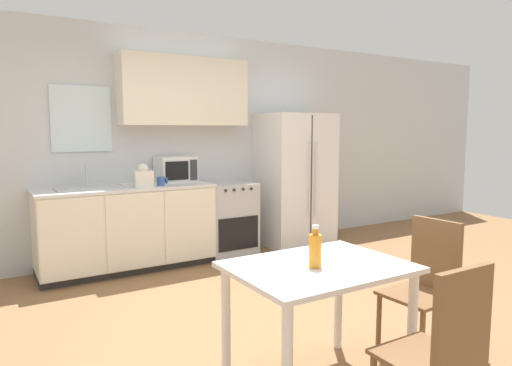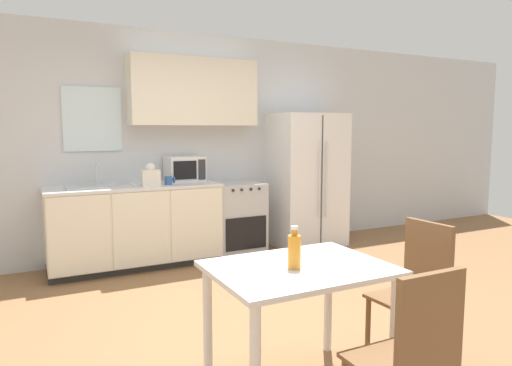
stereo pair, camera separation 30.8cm
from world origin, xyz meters
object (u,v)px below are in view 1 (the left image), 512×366
at_px(coffee_mug, 162,181).
at_px(dining_chair_near, 444,347).
at_px(dining_chair_side, 427,278).
at_px(drink_bottle, 315,250).
at_px(oven_range, 226,218).
at_px(refrigerator, 296,179).
at_px(dining_table, 318,285).
at_px(microwave, 176,169).

bearing_deg(coffee_mug, dining_chair_near, -88.70).
height_order(dining_chair_side, drink_bottle, drink_bottle).
height_order(oven_range, drink_bottle, drink_bottle).
relative_size(refrigerator, dining_chair_near, 1.87).
relative_size(refrigerator, coffee_mug, 15.07).
bearing_deg(dining_table, dining_chair_side, -4.36).
relative_size(coffee_mug, drink_bottle, 0.48).
xyz_separation_m(coffee_mug, drink_bottle, (-0.10, -2.80, -0.12)).
xyz_separation_m(refrigerator, dining_chair_near, (-1.84, -3.66, -0.34)).
distance_m(dining_chair_near, drink_bottle, 0.81).
bearing_deg(dining_table, drink_bottle, -150.46).
height_order(oven_range, dining_chair_near, dining_chair_near).
distance_m(coffee_mug, dining_chair_side, 2.99).
height_order(microwave, coffee_mug, microwave).
bearing_deg(coffee_mug, drink_bottle, -92.02).
xyz_separation_m(microwave, coffee_mug, (-0.27, -0.27, -0.10)).
xyz_separation_m(dining_table, drink_bottle, (-0.05, -0.03, 0.22)).
xyz_separation_m(microwave, dining_chair_near, (-0.19, -3.80, -0.53)).
bearing_deg(microwave, refrigerator, -4.66).
relative_size(microwave, dining_chair_near, 0.46).
distance_m(oven_range, microwave, 0.88).
relative_size(oven_range, microwave, 2.07).
height_order(refrigerator, drink_bottle, refrigerator).
relative_size(dining_chair_near, dining_chair_side, 1.00).
height_order(dining_chair_near, drink_bottle, drink_bottle).
xyz_separation_m(coffee_mug, dining_chair_side, (0.83, -2.84, -0.43)).
bearing_deg(refrigerator, dining_chair_near, -116.61).
xyz_separation_m(oven_range, dining_chair_side, (-0.05, -3.00, 0.09)).
bearing_deg(microwave, oven_range, -10.02).
bearing_deg(refrigerator, oven_range, 178.53).
relative_size(microwave, drink_bottle, 1.76).
height_order(coffee_mug, dining_chair_near, coffee_mug).
bearing_deg(drink_bottle, oven_range, 71.72).
bearing_deg(dining_table, microwave, 83.99).
relative_size(oven_range, coffee_mug, 7.64).
distance_m(microwave, dining_table, 3.09).
bearing_deg(dining_table, oven_range, 72.44).
bearing_deg(refrigerator, microwave, 175.34).
distance_m(refrigerator, microwave, 1.66).
bearing_deg(dining_chair_near, refrigerator, 63.93).
distance_m(coffee_mug, dining_table, 2.80).
bearing_deg(microwave, dining_chair_side, -79.80).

